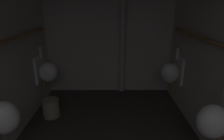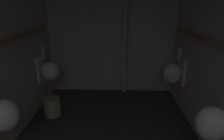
{
  "view_description": "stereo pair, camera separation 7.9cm",
  "coord_description": "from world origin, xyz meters",
  "px_view_note": "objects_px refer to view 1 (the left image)",
  "views": [
    {
      "loc": [
        0.05,
        0.34,
        1.62
      ],
      "look_at": [
        0.05,
        2.81,
        0.78
      ],
      "focal_mm": 30.13,
      "sensor_mm": 36.0,
      "label": 1
    },
    {
      "loc": [
        0.13,
        0.34,
        1.62
      ],
      "look_at": [
        0.05,
        2.81,
        0.78
      ],
      "focal_mm": 30.13,
      "sensor_mm": 36.0,
      "label": 2
    }
  ],
  "objects_px": {
    "urinal_left_far": "(48,71)",
    "urinal_right_mid": "(215,121)",
    "urinal_left_mid": "(3,116)",
    "standpipe_back_wall": "(123,31)",
    "urinal_right_far": "(172,72)",
    "waste_bin": "(52,108)"
  },
  "relations": [
    {
      "from": "waste_bin",
      "to": "standpipe_back_wall",
      "type": "bearing_deg",
      "value": 38.13
    },
    {
      "from": "urinal_right_mid",
      "to": "urinal_right_far",
      "type": "distance_m",
      "value": 1.39
    },
    {
      "from": "urinal_left_mid",
      "to": "urinal_right_mid",
      "type": "bearing_deg",
      "value": -1.88
    },
    {
      "from": "standpipe_back_wall",
      "to": "urinal_right_far",
      "type": "bearing_deg",
      "value": -32.91
    },
    {
      "from": "standpipe_back_wall",
      "to": "waste_bin",
      "type": "relative_size",
      "value": 8.39
    },
    {
      "from": "waste_bin",
      "to": "urinal_left_far",
      "type": "bearing_deg",
      "value": 109.92
    },
    {
      "from": "standpipe_back_wall",
      "to": "urinal_right_mid",
      "type": "bearing_deg",
      "value": -67.48
    },
    {
      "from": "urinal_left_far",
      "to": "standpipe_back_wall",
      "type": "bearing_deg",
      "value": 20.38
    },
    {
      "from": "urinal_left_mid",
      "to": "urinal_left_far",
      "type": "bearing_deg",
      "value": 90.0
    },
    {
      "from": "urinal_right_far",
      "to": "waste_bin",
      "type": "height_order",
      "value": "urinal_right_far"
    },
    {
      "from": "urinal_left_mid",
      "to": "standpipe_back_wall",
      "type": "bearing_deg",
      "value": 55.07
    },
    {
      "from": "urinal_left_mid",
      "to": "standpipe_back_wall",
      "type": "relative_size",
      "value": 0.32
    },
    {
      "from": "urinal_left_far",
      "to": "urinal_right_mid",
      "type": "height_order",
      "value": "same"
    },
    {
      "from": "urinal_left_mid",
      "to": "waste_bin",
      "type": "height_order",
      "value": "urinal_left_mid"
    },
    {
      "from": "urinal_right_far",
      "to": "waste_bin",
      "type": "bearing_deg",
      "value": -168.87
    },
    {
      "from": "urinal_left_far",
      "to": "urinal_right_mid",
      "type": "xyz_separation_m",
      "value": [
        2.06,
        -1.42,
        0.0
      ]
    },
    {
      "from": "urinal_left_mid",
      "to": "urinal_right_far",
      "type": "bearing_deg",
      "value": 32.6
    },
    {
      "from": "urinal_left_mid",
      "to": "urinal_right_mid",
      "type": "xyz_separation_m",
      "value": [
        2.06,
        -0.07,
        0.0
      ]
    },
    {
      "from": "urinal_left_mid",
      "to": "urinal_left_far",
      "type": "xyz_separation_m",
      "value": [
        0.0,
        1.35,
        0.0
      ]
    },
    {
      "from": "urinal_left_mid",
      "to": "standpipe_back_wall",
      "type": "xyz_separation_m",
      "value": [
        1.28,
        1.83,
        0.62
      ]
    },
    {
      "from": "urinal_right_far",
      "to": "waste_bin",
      "type": "distance_m",
      "value": 2.0
    },
    {
      "from": "urinal_right_mid",
      "to": "urinal_left_far",
      "type": "bearing_deg",
      "value": 145.43
    }
  ]
}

